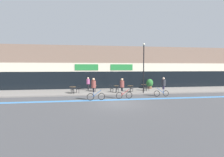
% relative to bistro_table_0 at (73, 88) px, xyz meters
% --- Properties ---
extents(ground_plane, '(120.00, 120.00, 0.00)m').
position_rel_bistro_table_0_xyz_m(ground_plane, '(4.12, -6.11, -0.64)').
color(ground_plane, '#424244').
extents(sidewalk_slab, '(40.00, 5.50, 0.12)m').
position_rel_bistro_table_0_xyz_m(sidewalk_slab, '(4.12, 1.14, -0.58)').
color(sidewalk_slab, slate).
rests_on(sidewalk_slab, ground).
extents(storefront_facade, '(40.00, 4.06, 6.14)m').
position_rel_bistro_table_0_xyz_m(storefront_facade, '(4.12, 5.85, 2.41)').
color(storefront_facade, '#7F6656').
rests_on(storefront_facade, ground).
extents(bike_lane_stripe, '(36.00, 0.70, 0.01)m').
position_rel_bistro_table_0_xyz_m(bike_lane_stripe, '(4.12, -4.39, -0.64)').
color(bike_lane_stripe, '#3D7AB7').
rests_on(bike_lane_stripe, ground).
extents(bistro_table_0, '(0.77, 0.77, 0.72)m').
position_rel_bistro_table_0_xyz_m(bistro_table_0, '(0.00, 0.00, 0.00)').
color(bistro_table_0, black).
rests_on(bistro_table_0, sidewalk_slab).
extents(bistro_table_1, '(0.72, 0.72, 0.73)m').
position_rel_bistro_table_0_xyz_m(bistro_table_1, '(2.53, 1.28, 0.00)').
color(bistro_table_1, black).
rests_on(bistro_table_1, sidewalk_slab).
extents(bistro_table_2, '(0.61, 0.61, 0.78)m').
position_rel_bistro_table_0_xyz_m(bistro_table_2, '(5.13, -0.10, 0.02)').
color(bistro_table_2, black).
rests_on(bistro_table_2, sidewalk_slab).
extents(bistro_table_3, '(0.73, 0.73, 0.72)m').
position_rel_bistro_table_0_xyz_m(bistro_table_3, '(6.93, 0.22, -0.01)').
color(bistro_table_3, black).
rests_on(bistro_table_3, sidewalk_slab).
extents(bistro_table_4, '(0.64, 0.64, 0.76)m').
position_rel_bistro_table_0_xyz_m(bistro_table_4, '(8.93, 0.96, 0.01)').
color(bistro_table_4, black).
rests_on(bistro_table_4, sidewalk_slab).
extents(cafe_chair_0_near, '(0.45, 0.60, 0.90)m').
position_rel_bistro_table_0_xyz_m(cafe_chair_0_near, '(-0.01, -0.62, -0.01)').
color(cafe_chair_0_near, black).
rests_on(cafe_chair_0_near, sidewalk_slab).
extents(cafe_chair_0_side, '(0.58, 0.42, 0.90)m').
position_rel_bistro_table_0_xyz_m(cafe_chair_0_side, '(0.63, -0.00, -0.01)').
color(cafe_chair_0_side, black).
rests_on(cafe_chair_0_side, sidewalk_slab).
extents(cafe_chair_1_near, '(0.43, 0.59, 0.90)m').
position_rel_bistro_table_0_xyz_m(cafe_chair_1_near, '(2.52, 0.65, -0.01)').
color(cafe_chair_1_near, black).
rests_on(cafe_chair_1_near, sidewalk_slab).
extents(cafe_chair_1_side, '(0.57, 0.40, 0.90)m').
position_rel_bistro_table_0_xyz_m(cafe_chair_1_side, '(1.90, 1.28, -0.01)').
color(cafe_chair_1_side, black).
rests_on(cafe_chair_1_side, sidewalk_slab).
extents(cafe_chair_2_near, '(0.45, 0.60, 0.90)m').
position_rel_bistro_table_0_xyz_m(cafe_chair_2_near, '(5.12, -0.72, -0.01)').
color(cafe_chair_2_near, black).
rests_on(cafe_chair_2_near, sidewalk_slab).
extents(cafe_chair_2_side, '(0.58, 0.42, 0.90)m').
position_rel_bistro_table_0_xyz_m(cafe_chair_2_side, '(4.50, -0.10, -0.01)').
color(cafe_chair_2_side, black).
rests_on(cafe_chair_2_side, sidewalk_slab).
extents(cafe_chair_3_near, '(0.40, 0.58, 0.90)m').
position_rel_bistro_table_0_xyz_m(cafe_chair_3_near, '(6.93, -0.41, -0.01)').
color(cafe_chair_3_near, black).
rests_on(cafe_chair_3_near, sidewalk_slab).
extents(cafe_chair_4_near, '(0.45, 0.60, 0.90)m').
position_rel_bistro_table_0_xyz_m(cafe_chair_4_near, '(8.92, 0.34, -0.01)').
color(cafe_chair_4_near, black).
rests_on(cafe_chair_4_near, sidewalk_slab).
extents(cafe_chair_4_side, '(0.60, 0.45, 0.90)m').
position_rel_bistro_table_0_xyz_m(cafe_chair_4_side, '(9.55, 0.95, -0.01)').
color(cafe_chair_4_side, black).
rests_on(cafe_chair_4_side, sidewalk_slab).
extents(planter_pot, '(0.95, 0.95, 1.36)m').
position_rel_bistro_table_0_xyz_m(planter_pot, '(10.41, 2.73, 0.20)').
color(planter_pot, brown).
rests_on(planter_pot, sidewalk_slab).
extents(lamp_post, '(0.26, 0.26, 5.76)m').
position_rel_bistro_table_0_xyz_m(lamp_post, '(8.16, -1.16, 2.77)').
color(lamp_post, black).
rests_on(lamp_post, sidewalk_slab).
extents(cyclist_0, '(1.66, 0.50, 2.02)m').
position_rel_bistro_table_0_xyz_m(cyclist_0, '(5.06, -3.93, 0.53)').
color(cyclist_0, black).
rests_on(cyclist_0, ground).
extents(cyclist_1, '(1.71, 0.54, 2.10)m').
position_rel_bistro_table_0_xyz_m(cyclist_1, '(2.25, -4.36, 0.58)').
color(cyclist_1, black).
rests_on(cyclist_1, ground).
extents(cyclist_2, '(1.64, 0.48, 2.04)m').
position_rel_bistro_table_0_xyz_m(cyclist_2, '(9.61, -3.24, 0.56)').
color(cyclist_2, black).
rests_on(cyclist_2, ground).
extents(pedestrian_near_end, '(0.45, 0.45, 1.67)m').
position_rel_bistro_table_0_xyz_m(pedestrian_near_end, '(1.81, 2.58, 0.47)').
color(pedestrian_near_end, black).
rests_on(pedestrian_near_end, sidewalk_slab).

